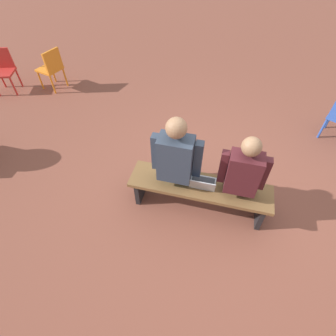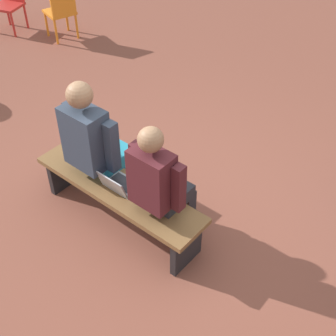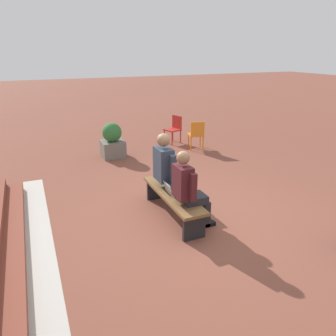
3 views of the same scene
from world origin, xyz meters
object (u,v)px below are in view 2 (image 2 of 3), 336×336
plastic_chair_far_left (61,10)px  laptop (119,184)px  person_student (160,183)px  plastic_chair_foreground (9,1)px  bench (119,194)px  person_adult (96,143)px

plastic_chair_far_left → laptop: bearing=146.5°
person_student → plastic_chair_foreground: size_ratio=1.59×
person_student → plastic_chair_far_left: person_student is taller
bench → person_student: size_ratio=1.34×
laptop → plastic_chair_far_left: plastic_chair_far_left is taller
person_adult → plastic_chair_foreground: bearing=-25.5°
person_adult → plastic_chair_far_left: person_adult is taller
laptop → plastic_chair_foreground: (4.46, -2.04, -0.02)m
bench → person_adult: 0.52m
person_student → plastic_chair_far_left: 4.55m
bench → plastic_chair_far_left: (3.49, -2.32, 0.13)m
person_adult → plastic_chair_far_left: (3.17, -2.24, -0.27)m
plastic_chair_foreground → plastic_chair_far_left: (-0.94, -0.28, 0.00)m
bench → plastic_chair_far_left: size_ratio=2.14×
bench → laptop: 0.15m
plastic_chair_foreground → plastic_chair_far_left: bearing=-163.2°
person_adult → laptop: 0.44m
bench → plastic_chair_far_left: plastic_chair_far_left is taller
plastic_chair_foreground → plastic_chair_far_left: same height
person_student → plastic_chair_foreground: bearing=-21.9°
bench → plastic_chair_foreground: size_ratio=2.14×
person_student → plastic_chair_far_left: bearing=-29.7°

